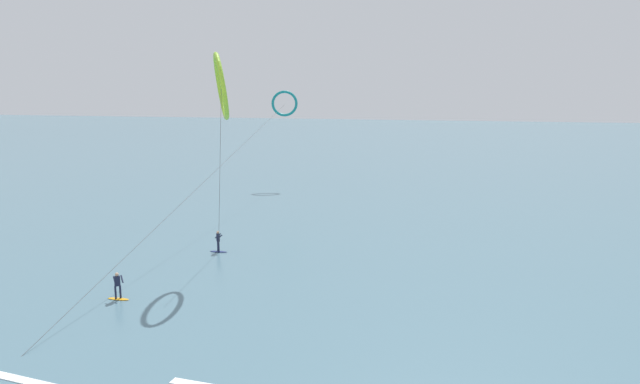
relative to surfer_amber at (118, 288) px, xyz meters
The scene contains 5 objects.
sea_water 88.83m from the surfer_amber, 82.28° to the left, with size 400.00×200.00×0.08m, color slate.
surfer_amber is the anchor object (origin of this frame).
surfer_navy 11.14m from the surfer_amber, 79.42° to the left, with size 1.40×0.72×1.70m.
kite_lime 15.03m from the surfer_amber, 65.07° to the left, with size 3.21×5.11×15.20m.
kite_teal 43.32m from the surfer_amber, 91.92° to the left, with size 3.51×51.59×12.26m.
Camera 1 is at (7.41, -11.36, 12.99)m, focal length 32.89 mm.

